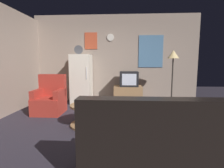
# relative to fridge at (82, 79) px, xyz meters

# --- Properties ---
(ground_plane) EXTENTS (12.00, 12.00, 0.00)m
(ground_plane) POSITION_rel_fridge_xyz_m (1.03, -2.06, -0.75)
(ground_plane) COLOR #2D2833
(wall_with_art) EXTENTS (5.20, 0.12, 2.75)m
(wall_with_art) POSITION_rel_fridge_xyz_m (1.03, 0.39, 0.63)
(wall_with_art) COLOR gray
(wall_with_art) RESTS_ON ground_plane
(fridge) EXTENTS (0.60, 0.62, 1.77)m
(fridge) POSITION_rel_fridge_xyz_m (0.00, 0.00, 0.00)
(fridge) COLOR silver
(fridge) RESTS_ON ground_plane
(tv_stand) EXTENTS (0.84, 0.53, 0.56)m
(tv_stand) POSITION_rel_fridge_xyz_m (1.43, -0.09, -0.48)
(tv_stand) COLOR #9E754C
(tv_stand) RESTS_ON ground_plane
(crt_tv) EXTENTS (0.54, 0.51, 0.44)m
(crt_tv) POSITION_rel_fridge_xyz_m (1.46, -0.09, 0.02)
(crt_tv) COLOR black
(crt_tv) RESTS_ON tv_stand
(standing_lamp) EXTENTS (0.32, 0.32, 1.59)m
(standing_lamp) POSITION_rel_fridge_xyz_m (2.63, -0.45, 0.60)
(standing_lamp) COLOR #332D28
(standing_lamp) RESTS_ON ground_plane
(coffee_table) EXTENTS (0.72, 0.72, 0.43)m
(coffee_table) POSITION_rel_fridge_xyz_m (0.59, -1.92, -0.54)
(coffee_table) COLOR #9E754C
(coffee_table) RESTS_ON ground_plane
(wine_glass) EXTENTS (0.05, 0.05, 0.15)m
(wine_glass) POSITION_rel_fridge_xyz_m (0.74, -1.95, -0.25)
(wine_glass) COLOR silver
(wine_glass) RESTS_ON coffee_table
(mug_ceramic_white) EXTENTS (0.08, 0.08, 0.09)m
(mug_ceramic_white) POSITION_rel_fridge_xyz_m (0.59, -2.03, -0.28)
(mug_ceramic_white) COLOR silver
(mug_ceramic_white) RESTS_ON coffee_table
(armchair) EXTENTS (0.68, 0.68, 0.96)m
(armchair) POSITION_rel_fridge_xyz_m (-0.55, -1.11, -0.42)
(armchair) COLOR #A52D23
(armchair) RESTS_ON ground_plane
(couch) EXTENTS (1.70, 0.80, 0.92)m
(couch) POSITION_rel_fridge_xyz_m (1.66, -3.37, -0.44)
(couch) COLOR black
(couch) RESTS_ON ground_plane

